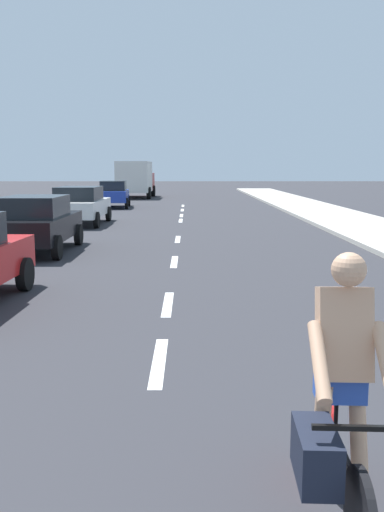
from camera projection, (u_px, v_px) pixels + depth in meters
The scene contains 15 objects.
ground_plane at pixel (178, 239), 18.84m from camera, with size 160.00×160.00×0.00m, color #2D2D33.
sidewalk_strip at pixel (376, 230), 20.85m from camera, with size 3.60×80.00×0.14m, color #B2ADA3.
lane_stripe_2 at pixel (159, 361), 6.91m from camera, with size 0.16×1.80×0.01m, color white.
lane_stripe_3 at pixel (168, 304), 9.82m from camera, with size 0.16×1.80×0.01m, color white.
lane_stripe_4 at pixel (174, 262), 14.21m from camera, with size 0.16×1.80×0.01m, color white.
lane_stripe_5 at pixel (178, 239), 18.67m from camera, with size 0.16×1.80×0.01m, color white.
lane_stripe_6 at pixel (181, 221), 25.24m from camera, with size 0.16×1.80×0.01m, color white.
lane_stripe_7 at pixel (181, 215), 27.90m from camera, with size 0.16×1.80×0.01m, color white.
lane_stripe_8 at pixel (182, 210), 31.48m from camera, with size 0.16×1.80×0.01m, color white.
lane_stripe_9 at pixel (183, 206), 35.05m from camera, with size 0.16×1.80×0.01m, color white.
cyclist at pixel (337, 406), 3.63m from camera, with size 0.63×1.71×1.82m.
parked_car_black at pixel (36, 222), 15.73m from camera, with size 1.94×4.18×1.57m.
parked_car_white at pixel (80, 204), 23.41m from camera, with size 2.08×4.42×1.57m.
parked_car_blue at pixel (114, 193), 33.39m from camera, with size 1.96×3.91×1.57m.
delivery_truck at pixel (135, 178), 44.12m from camera, with size 2.79×6.29×2.80m.
Camera 1 is at (0.37, 1.29, 2.34)m, focal length 39.78 mm.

